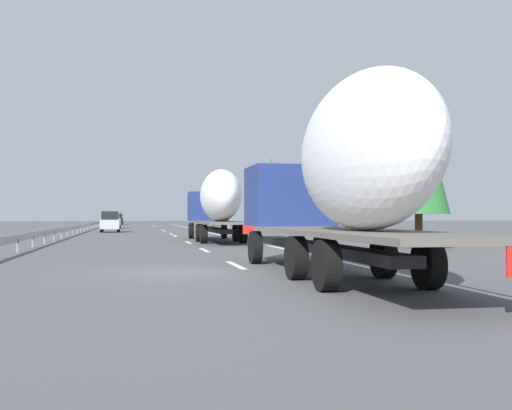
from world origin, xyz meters
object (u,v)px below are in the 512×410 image
truck_lead (217,201)px  car_silver_hatch (110,222)px  road_sign (229,208)px  car_white_van (113,221)px  car_black_suv (118,219)px  truck_trailing (344,172)px

truck_lead → car_silver_hatch: (22.81, 6.97, -1.43)m
car_silver_hatch → road_sign: 12.21m
car_white_van → truck_lead: bearing=-169.9°
car_silver_hatch → car_black_suv: 49.49m
truck_trailing → truck_lead: bearing=-0.0°
truck_trailing → road_sign: size_ratio=4.55×
car_white_van → road_sign: size_ratio=1.47×
car_black_suv → truck_lead: bearing=-174.1°
car_white_van → car_black_suv: 31.26m
truck_lead → road_sign: bearing=-11.0°
truck_trailing → car_black_suv: (95.21, 7.42, -1.61)m
truck_trailing → car_black_suv: size_ratio=3.42×
truck_trailing → car_silver_hatch: truck_trailing is taller
truck_lead → road_sign: size_ratio=4.55×
car_black_suv → road_sign: bearing=-169.4°
truck_lead → truck_trailing: bearing=180.0°
truck_lead → road_sign: truck_lead is taller
car_black_suv → road_sign: 57.28m
truck_lead → car_black_suv: bearing=5.9°
car_white_van → truck_trailing: bearing=-173.5°
truck_lead → car_black_suv: 72.69m
road_sign → car_white_van: bearing=22.6°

